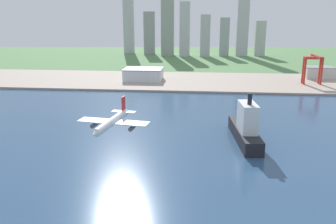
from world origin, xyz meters
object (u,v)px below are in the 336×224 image
at_px(warehouse_main, 143,74).
at_px(airplane_landing, 112,122).
at_px(warehouse_annex, 319,72).
at_px(port_crane_red, 313,63).
at_px(cargo_ship, 246,128).

bearing_deg(warehouse_main, airplane_landing, -83.33).
bearing_deg(warehouse_annex, port_crane_red, -115.52).
distance_m(airplane_landing, cargo_ship, 115.22).
bearing_deg(airplane_landing, warehouse_annex, 59.53).
relative_size(cargo_ship, port_crane_red, 1.72).
height_order(port_crane_red, warehouse_annex, port_crane_red).
xyz_separation_m(airplane_landing, cargo_ship, (75.70, 82.57, -26.95)).
distance_m(cargo_ship, port_crane_red, 244.35).
xyz_separation_m(airplane_landing, warehouse_annex, (206.09, 350.36, -27.25)).
bearing_deg(airplane_landing, warehouse_main, 96.67).
bearing_deg(port_crane_red, cargo_ship, -116.06).
height_order(airplane_landing, warehouse_main, airplane_landing).
relative_size(airplane_landing, port_crane_red, 1.05).
bearing_deg(warehouse_main, port_crane_red, -2.52).
height_order(airplane_landing, port_crane_red, airplane_landing).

